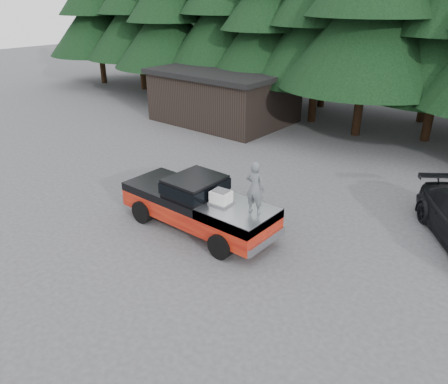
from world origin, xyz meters
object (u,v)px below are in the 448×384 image
Objects in this scene: pickup_truck at (198,211)px; man_on_bed at (255,188)px; utility_building at (224,95)px; air_compressor at (221,198)px.

pickup_truck is 2.79m from man_on_bed.
utility_building reaches higher than pickup_truck.
utility_building is (-9.59, 11.75, 0.12)m from air_compressor.
air_compressor is at bearing -3.44° from pickup_truck.
air_compressor reaches higher than pickup_truck.
utility_building is at bearing 125.93° from pickup_truck.
air_compressor is 15.17m from utility_building.
pickup_truck is 3.49× the size of man_on_bed.
pickup_truck is at bearing 172.22° from air_compressor.
air_compressor is 1.39m from man_on_bed.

